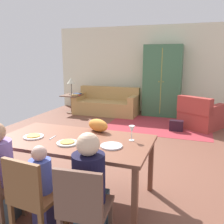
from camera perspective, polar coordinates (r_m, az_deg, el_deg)
name	(u,v)px	position (r m, az deg, el deg)	size (l,w,h in m)	color
ground_plane	(127,144)	(5.06, 3.64, -7.57)	(6.62, 6.32, 0.02)	brown
back_wall	(156,70)	(7.90, 10.25, 9.69)	(6.62, 0.10, 2.70)	beige
dining_table	(75,144)	(3.08, -8.68, -7.43)	(1.88, 0.99, 0.76)	brown
plate_near_man	(34,137)	(3.23, -17.91, -5.54)	(0.25, 0.25, 0.02)	white
pizza_near_man	(33,136)	(3.23, -17.93, -5.29)	(0.17, 0.17, 0.01)	gold
plate_near_child	(67,143)	(2.91, -10.41, -7.16)	(0.25, 0.25, 0.02)	silver
pizza_near_child	(67,142)	(2.90, -10.42, -6.88)	(0.17, 0.17, 0.01)	gold
plate_near_woman	(111,146)	(2.77, -0.14, -7.96)	(0.25, 0.25, 0.02)	silver
wine_glass	(132,130)	(2.94, 4.64, -4.22)	(0.07, 0.07, 0.19)	silver
fork	(53,138)	(3.15, -13.71, -5.83)	(0.02, 0.15, 0.01)	silver
knife	(91,138)	(3.07, -5.04, -6.02)	(0.01, 0.17, 0.01)	silver
person_man	(2,175)	(2.94, -24.33, -13.34)	(0.30, 0.41, 1.11)	#384247
dining_chair_child	(32,194)	(2.52, -18.23, -17.84)	(0.46, 0.46, 0.87)	brown
person_child	(44,191)	(2.66, -15.65, -17.39)	(0.22, 0.30, 0.92)	#342C55
dining_chair_woman	(83,206)	(2.27, -6.76, -20.92)	(0.46, 0.46, 0.87)	brown
person_woman	(90,193)	(2.40, -5.08, -18.31)	(0.30, 0.41, 1.11)	#273F4C
cat	(98,125)	(3.31, -3.28, -3.11)	(0.32, 0.16, 0.17)	orange
area_rug	(158,126)	(6.44, 10.79, -3.17)	(2.60, 1.80, 0.01)	#9D2D36
couch	(107,104)	(7.62, -1.28, 1.83)	(1.96, 0.86, 0.82)	tan
armchair	(200,116)	(6.45, 19.89, -0.80)	(1.16, 1.17, 0.82)	#A13630
armoire	(162,81)	(7.50, 11.73, 7.17)	(1.10, 0.59, 2.10)	#3B6B48
side_table	(72,101)	(7.82, -9.37, 2.51)	(0.56, 0.56, 0.58)	brown
table_lamp	(71,81)	(7.73, -9.54, 7.11)	(0.26, 0.26, 0.54)	#4A453E
book_lower	(77,95)	(7.69, -8.23, 4.01)	(0.22, 0.16, 0.03)	#A43531
book_upper	(78,94)	(7.73, -8.08, 4.27)	(0.22, 0.16, 0.03)	navy
handbag	(176,126)	(6.07, 14.82, -3.12)	(0.32, 0.16, 0.26)	black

